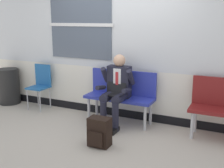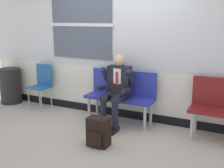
{
  "view_description": "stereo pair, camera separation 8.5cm",
  "coord_description": "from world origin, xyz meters",
  "views": [
    {
      "loc": [
        2.02,
        -4.07,
        1.83
      ],
      "look_at": [
        0.05,
        0.09,
        0.75
      ],
      "focal_mm": 44.92,
      "sensor_mm": 36.0,
      "label": 1
    },
    {
      "loc": [
        2.09,
        -4.03,
        1.83
      ],
      "look_at": [
        0.05,
        0.09,
        0.75
      ],
      "focal_mm": 44.92,
      "sensor_mm": 36.0,
      "label": 2
    }
  ],
  "objects": [
    {
      "name": "ground_plane",
      "position": [
        0.0,
        0.0,
        0.0
      ],
      "size": [
        18.0,
        18.0,
        0.0
      ],
      "primitive_type": "plane",
      "color": "#B2A899"
    },
    {
      "name": "station_wall",
      "position": [
        -0.01,
        0.64,
        1.47
      ],
      "size": [
        6.19,
        0.17,
        2.95
      ],
      "color": "silver",
      "rests_on": "ground"
    },
    {
      "name": "bench_with_person",
      "position": [
        0.09,
        0.36,
        0.54
      ],
      "size": [
        1.23,
        0.42,
        0.93
      ],
      "color": "#28339E",
      "rests_on": "ground"
    },
    {
      "name": "person_seated",
      "position": [
        0.09,
        0.16,
        0.66
      ],
      "size": [
        0.57,
        0.7,
        1.23
      ],
      "color": "#1E1E2D",
      "rests_on": "ground"
    },
    {
      "name": "backpack",
      "position": [
        0.22,
        -0.71,
        0.21
      ],
      "size": [
        0.32,
        0.25,
        0.43
      ],
      "color": "black",
      "rests_on": "ground"
    },
    {
      "name": "folding_chair",
      "position": [
        -1.71,
        0.36,
        0.55
      ],
      "size": [
        0.38,
        0.38,
        0.91
      ],
      "color": "#1E5999",
      "rests_on": "ground"
    },
    {
      "name": "trash_bin",
      "position": [
        -2.58,
        0.34,
        0.38
      ],
      "size": [
        0.46,
        0.46,
        0.77
      ],
      "primitive_type": "cylinder",
      "color": "black",
      "rests_on": "ground"
    }
  ]
}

